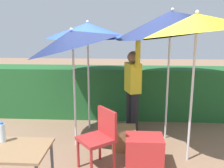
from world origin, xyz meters
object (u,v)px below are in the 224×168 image
chair_plastic (100,135)px  crate_cardboard (124,138)px  umbrella_rainbow (171,21)px  bottle_water (2,133)px  umbrella_orange (88,30)px  folding_table (13,155)px  umbrella_navy (197,23)px  cooler_box (144,151)px  person_vendor (133,86)px  umbrella_yellow (72,39)px

chair_plastic → crate_cardboard: 0.79m
umbrella_rainbow → bottle_water: size_ratio=10.33×
umbrella_orange → crate_cardboard: bearing=-48.8°
crate_cardboard → folding_table: folding_table is taller
umbrella_orange → umbrella_navy: 2.07m
umbrella_orange → umbrella_rainbow: bearing=-15.0°
folding_table → bottle_water: 0.31m
umbrella_navy → cooler_box: 1.99m
cooler_box → bottle_water: (-1.72, -0.79, 0.60)m
umbrella_rainbow → cooler_box: (-0.47, -0.98, -1.90)m
person_vendor → chair_plastic: 1.47m
chair_plastic → person_vendor: bearing=69.3°
umbrella_yellow → chair_plastic: (0.50, -0.68, -1.34)m
person_vendor → cooler_box: size_ratio=3.40×
umbrella_yellow → folding_table: 2.01m
umbrella_rainbow → person_vendor: umbrella_rainbow is taller
umbrella_yellow → folding_table: (-0.39, -1.55, -1.21)m
crate_cardboard → folding_table: 2.00m
folding_table → umbrella_orange: bearing=77.3°
umbrella_yellow → bottle_water: size_ratio=9.07×
bottle_water → chair_plastic: bearing=33.9°
cooler_box → umbrella_rainbow: bearing=64.5°
umbrella_rainbow → person_vendor: (-0.62, 0.27, -1.20)m
umbrella_navy → umbrella_orange: bearing=145.5°
chair_plastic → cooler_box: bearing=6.0°
umbrella_orange → person_vendor: bearing=-8.7°
umbrella_orange → folding_table: (-0.52, -2.32, -1.33)m
chair_plastic → umbrella_rainbow: bearing=43.1°
cooler_box → chair_plastic: bearing=-174.0°
umbrella_orange → umbrella_yellow: bearing=-100.0°
umbrella_navy → folding_table: (-2.23, -1.15, -1.45)m
chair_plastic → bottle_water: bearing=-146.1°
umbrella_rainbow → umbrella_yellow: bearing=-167.2°
umbrella_navy → chair_plastic: 2.09m
umbrella_navy → person_vendor: umbrella_navy is taller
umbrella_rainbow → folding_table: size_ratio=3.10×
bottle_water → umbrella_navy: bearing=22.4°
umbrella_yellow → crate_cardboard: (0.85, -0.05, -1.66)m
cooler_box → crate_cardboard: 0.64m
folding_table → cooler_box: bearing=31.5°
umbrella_yellow → crate_cardboard: bearing=-3.3°
umbrella_navy → crate_cardboard: bearing=160.3°
umbrella_rainbow → folding_table: (-2.01, -1.92, -1.49)m
folding_table → bottle_water: bottle_water is taller
cooler_box → crate_cardboard: cooler_box is taller
umbrella_rainbow → umbrella_orange: 1.55m
umbrella_yellow → bottle_water: bearing=-112.1°
umbrella_navy → crate_cardboard: (-0.99, 0.35, -1.90)m
cooler_box → person_vendor: bearing=97.1°
umbrella_rainbow → umbrella_yellow: umbrella_rainbow is taller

